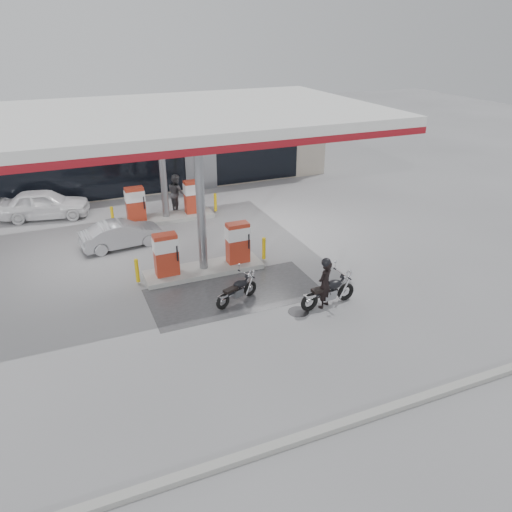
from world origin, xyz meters
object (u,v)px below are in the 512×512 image
(biker_main, at_px, (325,284))
(parked_car_left, at_px, (39,191))
(main_motorcycle, at_px, (329,292))
(parked_motorcycle, at_px, (237,291))
(pump_island_far, at_px, (166,206))
(hatchback_silver, at_px, (122,234))
(sedan_white, at_px, (44,204))
(pump_island_near, at_px, (203,255))
(attendant, at_px, (176,193))

(biker_main, bearing_deg, parked_car_left, -90.46)
(main_motorcycle, bearing_deg, parked_motorcycle, 147.93)
(pump_island_far, height_order, hatchback_silver, pump_island_far)
(pump_island_far, relative_size, sedan_white, 1.24)
(pump_island_far, bearing_deg, parked_motorcycle, -87.45)
(parked_motorcycle, bearing_deg, main_motorcycle, -49.04)
(parked_motorcycle, bearing_deg, parked_car_left, 91.02)
(pump_island_near, bearing_deg, biker_main, -53.84)
(pump_island_near, relative_size, biker_main, 3.04)
(biker_main, relative_size, hatchback_silver, 0.50)
(pump_island_near, distance_m, parked_motorcycle, 2.64)
(biker_main, height_order, parked_motorcycle, biker_main)
(biker_main, distance_m, parked_car_left, 17.39)
(parked_car_left, bearing_deg, hatchback_silver, -136.13)
(main_motorcycle, relative_size, attendant, 1.13)
(parked_motorcycle, bearing_deg, attendant, 65.37)
(biker_main, relative_size, sedan_white, 0.41)
(pump_island_far, height_order, parked_car_left, pump_island_far)
(pump_island_far, xyz_separation_m, parked_motorcycle, (0.38, -8.60, -0.30))
(hatchback_silver, bearing_deg, parked_motorcycle, -161.59)
(hatchback_silver, height_order, parked_car_left, parked_car_left)
(main_motorcycle, xyz_separation_m, sedan_white, (-8.45, 12.53, 0.22))
(attendant, bearing_deg, pump_island_far, 128.09)
(pump_island_far, relative_size, biker_main, 3.04)
(pump_island_far, distance_m, sedan_white, 5.90)
(pump_island_far, relative_size, parked_car_left, 1.25)
(biker_main, relative_size, parked_motorcycle, 0.98)
(pump_island_far, distance_m, parked_motorcycle, 8.61)
(biker_main, bearing_deg, sedan_white, -86.15)
(hatchback_silver, bearing_deg, main_motorcycle, -149.86)
(sedan_white, bearing_deg, parked_car_left, 15.04)
(pump_island_near, bearing_deg, main_motorcycle, -51.91)
(parked_motorcycle, relative_size, sedan_white, 0.42)
(main_motorcycle, relative_size, parked_car_left, 0.52)
(pump_island_near, relative_size, attendant, 2.72)
(parked_car_left, bearing_deg, sedan_white, -154.15)
(main_motorcycle, height_order, hatchback_silver, hatchback_silver)
(attendant, xyz_separation_m, hatchback_silver, (-3.26, -3.40, -0.39))
(pump_island_near, bearing_deg, hatchback_silver, 124.29)
(sedan_white, distance_m, parked_car_left, 2.66)
(pump_island_near, xyz_separation_m, parked_car_left, (-5.50, 11.19, -0.11))
(pump_island_near, distance_m, main_motorcycle, 5.08)
(main_motorcycle, bearing_deg, sedan_white, 118.88)
(pump_island_far, xyz_separation_m, sedan_white, (-5.32, 2.53, -0.01))
(sedan_white, bearing_deg, pump_island_near, -136.88)
(pump_island_near, distance_m, parked_car_left, 12.47)
(hatchback_silver, bearing_deg, sedan_white, 23.98)
(sedan_white, bearing_deg, biker_main, -135.49)
(sedan_white, relative_size, parked_car_left, 1.01)
(hatchback_silver, bearing_deg, pump_island_far, -51.84)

